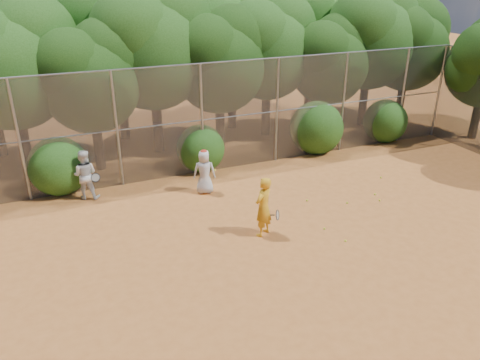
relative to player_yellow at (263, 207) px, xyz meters
name	(u,v)px	position (x,y,z in m)	size (l,w,h in m)	color
ground	(309,245)	(0.92, -1.01, -0.88)	(80.00, 80.00, 0.00)	#A05824
fence_back	(225,116)	(0.80, 4.99, 1.17)	(20.05, 0.09, 4.03)	gray
tree_1	(10,58)	(-6.02, 7.53, 3.28)	(4.64, 4.03, 6.35)	black
tree_2	(90,74)	(-3.53, 6.82, 2.70)	(3.99, 3.47, 5.47)	black
tree_3	(153,42)	(-1.02, 7.83, 3.52)	(4.89, 4.26, 6.70)	black
tree_4	(220,57)	(1.47, 7.22, 2.88)	(4.19, 3.64, 5.73)	black
tree_5	(268,43)	(3.98, 8.02, 3.17)	(4.51, 3.92, 6.17)	black
tree_6	(330,57)	(6.47, 7.02, 2.59)	(3.86, 3.36, 5.29)	black
tree_7	(371,33)	(8.98, 7.63, 3.40)	(4.77, 4.14, 6.53)	black
tree_8	(409,42)	(10.97, 7.32, 2.94)	(4.25, 3.70, 5.82)	black
tree_10	(116,31)	(-2.02, 10.03, 3.75)	(5.15, 4.48, 7.06)	black
tree_11	(232,37)	(2.98, 9.63, 3.28)	(4.64, 4.03, 6.35)	black
tree_12	(313,24)	(7.48, 10.23, 3.63)	(5.02, 4.37, 6.88)	black
bush_0	(58,164)	(-5.08, 5.29, 0.12)	(2.00, 2.00, 2.00)	#1C4611
bush_1	(200,146)	(-0.08, 5.29, 0.02)	(1.80, 1.80, 1.80)	#1C4611
bush_2	(316,125)	(4.92, 5.29, 0.22)	(2.20, 2.20, 2.20)	#1C4611
bush_3	(385,119)	(8.42, 5.29, 0.07)	(1.90, 1.90, 1.90)	#1C4611
player_yellow	(263,207)	(0.00, 0.00, 0.00)	(0.86, 0.70, 1.76)	orange
player_teen	(204,171)	(-0.62, 3.26, -0.11)	(0.86, 0.69, 1.54)	silver
player_white	(85,175)	(-4.34, 4.38, -0.05)	(0.98, 0.87, 1.67)	silver
ball_0	(380,200)	(4.42, 0.41, -0.85)	(0.07, 0.07, 0.07)	yellow
ball_1	(347,203)	(3.33, 0.66, -0.85)	(0.07, 0.07, 0.07)	yellow
ball_2	(345,241)	(1.94, -1.27, -0.85)	(0.07, 0.07, 0.07)	yellow
ball_3	(375,194)	(4.56, 0.83, -0.85)	(0.07, 0.07, 0.07)	yellow
ball_4	(325,229)	(1.77, -0.47, -0.85)	(0.07, 0.07, 0.07)	yellow
ball_5	(381,177)	(5.63, 1.88, -0.85)	(0.07, 0.07, 0.07)	yellow
ball_6	(307,200)	(2.23, 1.32, -0.85)	(0.07, 0.07, 0.07)	yellow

